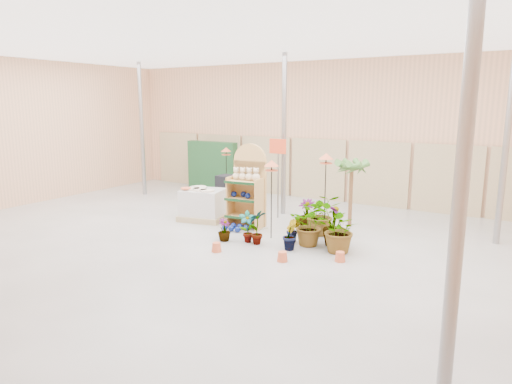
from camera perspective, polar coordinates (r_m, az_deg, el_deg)
room at (r=10.69m, az=-3.04°, el=6.04°), size 15.20×12.10×4.70m
display_shelf at (r=11.71m, az=-0.99°, el=0.38°), size 0.95×0.67×2.14m
teddy_bears at (r=11.55m, az=-1.15°, el=2.13°), size 0.79×0.21×0.34m
gazing_balls_shelf at (r=11.64m, az=-1.31°, el=-0.37°), size 0.79×0.27×0.15m
gazing_balls_floor at (r=11.49m, az=-2.58°, el=-4.47°), size 0.63×0.39×0.15m
pallet_stack at (r=12.53m, az=-6.61°, el=-1.58°), size 1.37×1.22×0.88m
charcoal_planters at (r=13.91m, az=-3.71°, el=0.06°), size 0.50×0.50×1.00m
trellis_stock at (r=16.51m, az=-5.48°, el=3.18°), size 2.00×0.30×1.80m
offer_sign at (r=12.47m, az=2.76°, el=3.78°), size 0.50×0.08×2.20m
bird_table_front at (r=10.50m, az=1.96°, el=3.28°), size 0.34×0.34×1.86m
bird_table_right at (r=10.87m, az=8.75°, el=4.08°), size 0.34×0.34×1.99m
bird_table_back at (r=15.15m, az=-3.76°, el=5.12°), size 0.34×0.34×1.71m
palm at (r=11.82m, az=11.89°, el=3.20°), size 0.70×0.70×1.84m
potted_plant_0 at (r=10.46m, az=-1.11°, el=-4.37°), size 0.46×0.44×0.73m
potted_plant_1 at (r=10.51m, az=4.70°, el=-4.74°), size 0.36×0.31×0.58m
potted_plant_2 at (r=10.26m, az=6.82°, el=-4.12°), size 0.92×0.82×0.95m
potted_plant_3 at (r=10.35m, az=9.79°, el=-4.06°), size 0.75×0.75×0.95m
potted_plant_6 at (r=11.13m, az=8.18°, el=-2.73°), size 1.19×1.14×1.03m
potted_plant_7 at (r=10.61m, az=-4.01°, el=-4.76°), size 0.33×0.33×0.52m
potted_plant_8 at (r=10.31m, az=0.17°, el=-4.37°), size 0.42×0.50×0.81m
potted_plant_9 at (r=9.98m, az=4.22°, el=-5.34°), size 0.41×0.45×0.67m
potted_plant_10 at (r=9.83m, az=10.24°, el=-4.67°), size 1.01×1.10×1.03m
potted_plant_11 at (r=11.68m, az=6.32°, el=-2.74°), size 0.46×0.46×0.75m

